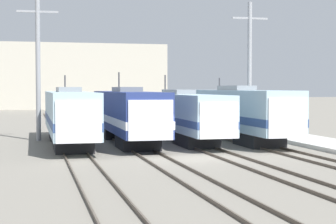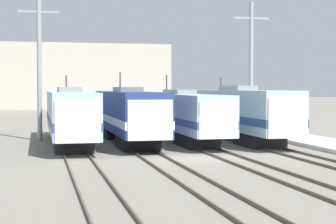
# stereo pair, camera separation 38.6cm
# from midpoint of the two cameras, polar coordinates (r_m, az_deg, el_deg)

# --- Properties ---
(ground_plane) EXTENTS (400.00, 400.00, 0.00)m
(ground_plane) POSITION_cam_midpoint_polar(r_m,az_deg,el_deg) (32.79, 2.11, -4.71)
(ground_plane) COLOR slate
(rail_pair_far_left) EXTENTS (1.51, 120.00, 0.15)m
(rail_pair_far_left) POSITION_cam_midpoint_polar(r_m,az_deg,el_deg) (31.65, -9.27, -4.86)
(rail_pair_far_left) COLOR #4C4238
(rail_pair_far_left) RESTS_ON ground_plane
(rail_pair_center_left) EXTENTS (1.51, 120.00, 0.15)m
(rail_pair_center_left) POSITION_cam_midpoint_polar(r_m,az_deg,el_deg) (32.27, -1.59, -4.69)
(rail_pair_center_left) COLOR #4C4238
(rail_pair_center_left) RESTS_ON ground_plane
(rail_pair_center_right) EXTENTS (1.51, 120.00, 0.15)m
(rail_pair_center_right) POSITION_cam_midpoint_polar(r_m,az_deg,el_deg) (33.43, 5.68, -4.45)
(rail_pair_center_right) COLOR #4C4238
(rail_pair_center_right) RESTS_ON ground_plane
(rail_pair_far_right) EXTENTS (1.51, 120.00, 0.15)m
(rail_pair_far_right) POSITION_cam_midpoint_polar(r_m,az_deg,el_deg) (35.09, 12.35, -4.17)
(rail_pair_far_right) COLOR #4C4238
(rail_pair_far_right) RESTS_ON ground_plane
(locomotive_far_left) EXTENTS (2.88, 18.23, 5.10)m
(locomotive_far_left) POSITION_cam_midpoint_polar(r_m,az_deg,el_deg) (40.81, -10.31, -0.32)
(locomotive_far_left) COLOR #232326
(locomotive_far_left) RESTS_ON ground_plane
(locomotive_center_left) EXTENTS (3.01, 17.36, 5.36)m
(locomotive_center_left) POSITION_cam_midpoint_polar(r_m,az_deg,el_deg) (41.49, -4.37, -0.23)
(locomotive_center_left) COLOR black
(locomotive_center_left) RESTS_ON ground_plane
(locomotive_center_right) EXTENTS (2.76, 19.94, 5.20)m
(locomotive_center_right) POSITION_cam_midpoint_polar(r_m,az_deg,el_deg) (43.71, 0.93, -0.22)
(locomotive_center_right) COLOR #232326
(locomotive_center_right) RESTS_ON ground_plane
(locomotive_far_right) EXTENTS (2.90, 18.32, 4.95)m
(locomotive_far_right) POSITION_cam_midpoint_polar(r_m,az_deg,el_deg) (43.60, 6.91, -0.05)
(locomotive_far_right) COLOR #232326
(locomotive_far_right) RESTS_ON ground_plane
(catenary_tower_left) EXTENTS (3.14, 0.36, 11.30)m
(catenary_tower_left) POSITION_cam_midpoint_polar(r_m,az_deg,el_deg) (44.47, -13.31, 4.68)
(catenary_tower_left) COLOR gray
(catenary_tower_left) RESTS_ON ground_plane
(catenary_tower_right) EXTENTS (3.14, 0.36, 11.30)m
(catenary_tower_right) POSITION_cam_midpoint_polar(r_m,az_deg,el_deg) (47.87, 8.05, 4.56)
(catenary_tower_right) COLOR gray
(catenary_tower_right) RESTS_ON ground_plane
(depot_building) EXTENTS (43.11, 12.79, 12.78)m
(depot_building) POSITION_cam_midpoint_polar(r_m,az_deg,el_deg) (115.40, -11.40, 3.55)
(depot_building) COLOR #B2AD9E
(depot_building) RESTS_ON ground_plane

